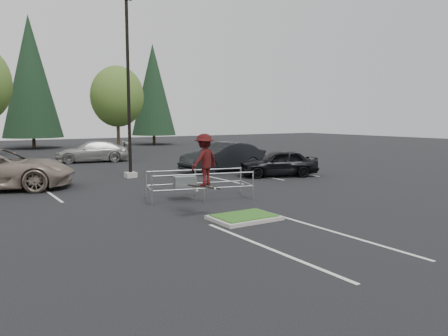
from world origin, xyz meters
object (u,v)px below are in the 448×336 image
decid_c (117,98)px  skateboarder (204,160)px  conif_b (31,77)px  light_pole (129,97)px  conif_c (153,90)px  cart_corral (188,182)px  car_r_charc (223,157)px  car_r_black (279,163)px  car_far_silver (93,151)px

decid_c → skateboarder: (-6.97, -28.83, -3.26)m
conif_b → skateboarder: size_ratio=7.42×
light_pole → decid_c: (5.49, 17.83, 0.69)m
conif_b → conif_c: size_ratio=1.16×
cart_corral → light_pole: bearing=101.3°
conif_c → car_r_charc: bearing=-105.0°
car_r_charc → cart_corral: bearing=-44.7°
decid_c → car_r_black: 22.57m
conif_c → car_r_charc: size_ratio=2.23×
skateboarder → conif_c: bearing=-130.5°
car_far_silver → cart_corral: bearing=8.6°
skateboarder → decid_c: bearing=-122.8°
car_r_black → car_far_silver: size_ratio=0.83×
decid_c → car_r_black: bearing=-84.8°
light_pole → cart_corral: light_pole is taller
cart_corral → car_far_silver: bearing=100.7°
car_r_charc → car_r_black: (1.50, -3.70, -0.14)m
skateboarder → car_r_black: size_ratio=0.43×
decid_c → car_r_charc: bearing=-88.4°
conif_b → car_far_silver: (1.25, -18.50, -7.04)m
conif_c → conif_b: bearing=175.9°
cart_corral → car_r_black: size_ratio=0.99×
car_far_silver → skateboarder: bearing=6.3°
light_pole → car_r_black: bearing=-29.2°
conif_c → car_far_silver: size_ratio=2.26×
decid_c → car_r_charc: (0.51, -18.33, -4.33)m
cart_corral → skateboarder: bearing=-93.9°
decid_c → car_r_black: (2.01, -22.03, -4.48)m
light_pole → car_r_black: size_ratio=2.22×
cart_corral → car_r_charc: bearing=63.4°
conif_b → skateboarder: (-0.98, -39.50, -5.86)m
light_pole → skateboarder: light_pole is taller
conif_c → skateboarder: conif_c is taller
light_pole → cart_corral: 8.76m
conif_c → cart_corral: (-13.94, -35.38, -6.08)m
skateboarder → car_r_charc: 12.94m
skateboarder → car_r_black: bearing=-162.1°
conif_c → skateboarder: size_ratio=6.40×
conif_b → cart_corral: conif_b is taller
decid_c → conif_c: size_ratio=0.67×
light_pole → decid_c: bearing=72.9°
car_r_black → car_far_silver: 15.72m
car_far_silver → conif_b: bearing=-163.7°
conif_b → car_far_silver: bearing=-86.1°
decid_c → car_far_silver: (-4.74, -7.83, -4.45)m
skateboarder → car_far_silver: bearing=-115.3°
conif_b → car_r_black: size_ratio=3.18×
conif_c → car_far_silver: 22.48m
car_r_black → light_pole: bearing=-97.7°
car_r_charc → car_far_silver: size_ratio=1.01×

